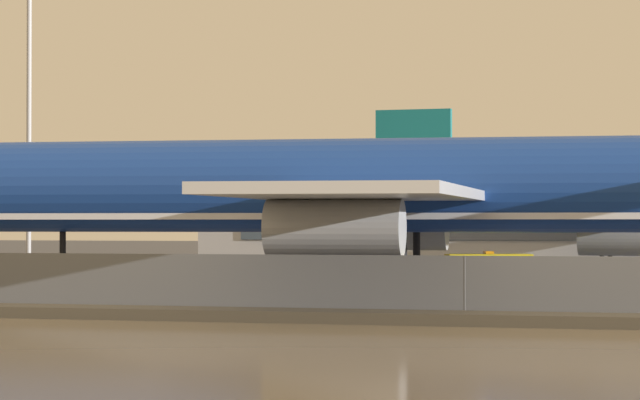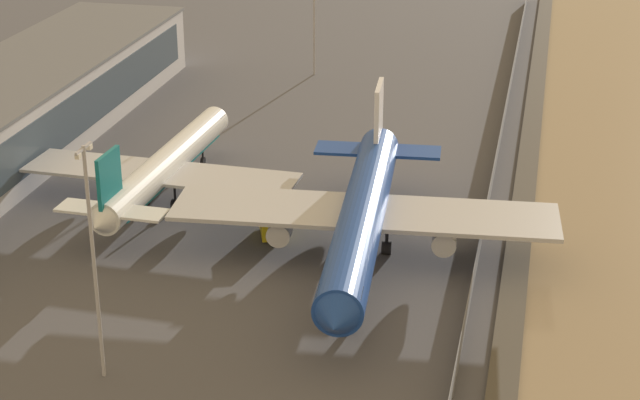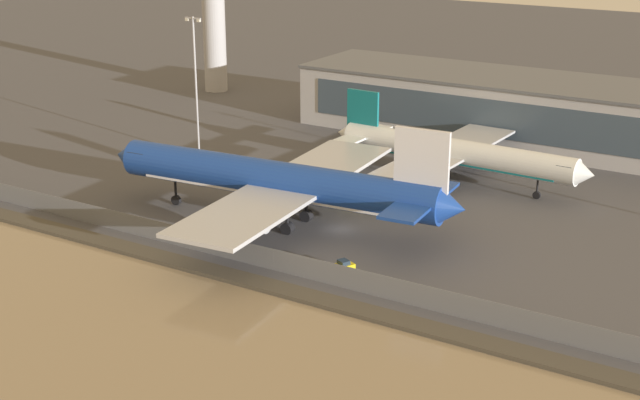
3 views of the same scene
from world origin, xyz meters
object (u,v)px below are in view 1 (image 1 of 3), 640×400
cargo_jet_blue (364,189)px  passenger_jet_white_teal (635,214)px  ops_van (486,271)px  apron_light_mast_apron_west (29,100)px

cargo_jet_blue → passenger_jet_white_teal: size_ratio=1.24×
cargo_jet_blue → passenger_jet_white_teal: 31.66m
passenger_jet_white_teal → ops_van: (-7.90, -16.41, -3.59)m
cargo_jet_blue → ops_van: 14.29m
cargo_jet_blue → apron_light_mast_apron_west: size_ratio=2.27×
cargo_jet_blue → apron_light_mast_apron_west: bearing=146.5°
cargo_jet_blue → ops_van: size_ratio=9.60×
ops_van → apron_light_mast_apron_west: bearing=168.2°
apron_light_mast_apron_west → ops_van: bearing=-11.8°
cargo_jet_blue → ops_van: bearing=69.8°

